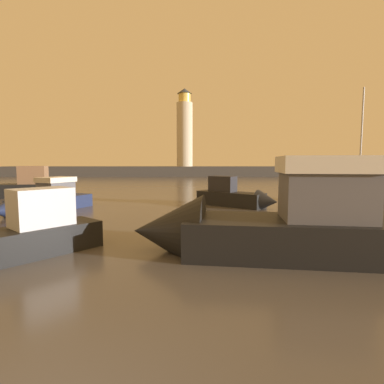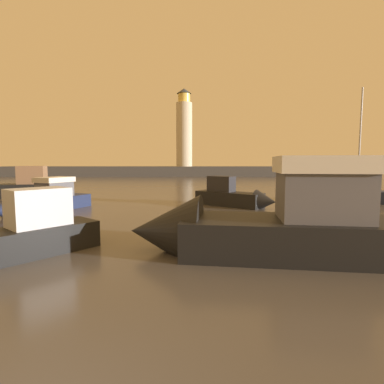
{
  "view_description": "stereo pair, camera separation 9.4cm",
  "coord_description": "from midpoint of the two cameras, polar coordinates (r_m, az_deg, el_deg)",
  "views": [
    {
      "loc": [
        1.86,
        -2.24,
        2.9
      ],
      "look_at": [
        1.94,
        16.21,
        1.11
      ],
      "focal_mm": 28.25,
      "sensor_mm": 36.0,
      "label": 1
    },
    {
      "loc": [
        1.95,
        -2.24,
        2.9
      ],
      "look_at": [
        1.94,
        16.21,
        1.11
      ],
      "focal_mm": 28.25,
      "sensor_mm": 36.0,
      "label": 2
    }
  ],
  "objects": [
    {
      "name": "motorboat_2",
      "position": [
        29.53,
        -30.72,
        0.73
      ],
      "size": [
        7.33,
        3.11,
        2.94
      ],
      "color": "black",
      "rests_on": "ground_plane"
    },
    {
      "name": "motorboat_1",
      "position": [
        9.76,
        11.56,
        -6.09
      ],
      "size": [
        8.64,
        3.61,
        3.69
      ],
      "color": "black",
      "rests_on": "ground_plane"
    },
    {
      "name": "ground_plane",
      "position": [
        34.1,
        -3.46,
        0.67
      ],
      "size": [
        220.0,
        220.0,
        0.0
      ],
      "primitive_type": "plane",
      "color": "#4C4742"
    },
    {
      "name": "motorboat_0",
      "position": [
        20.21,
        8.15,
        -0.91
      ],
      "size": [
        5.3,
        4.57,
        2.16
      ],
      "color": "black",
      "rests_on": "ground_plane"
    },
    {
      "name": "motorboat_3",
      "position": [
        19.79,
        -27.03,
        -1.62
      ],
      "size": [
        4.09,
        6.39,
        2.4
      ],
      "color": "#1E284C",
      "rests_on": "ground_plane"
    },
    {
      "name": "sailboat_moored",
      "position": [
        25.44,
        29.94,
        -0.65
      ],
      "size": [
        6.62,
        3.74,
        8.25
      ],
      "color": "#1E284C",
      "rests_on": "ground_plane"
    },
    {
      "name": "breakwater",
      "position": [
        65.67,
        -1.93,
        3.93
      ],
      "size": [
        77.74,
        5.67,
        2.09
      ],
      "primitive_type": "cube",
      "color": "#423F3D",
      "rests_on": "ground_plane"
    },
    {
      "name": "motorboat_4",
      "position": [
        10.58,
        -32.14,
        -7.43
      ],
      "size": [
        4.72,
        5.12,
        2.31
      ],
      "color": "black",
      "rests_on": "ground_plane"
    },
    {
      "name": "lighthouse",
      "position": [
        66.01,
        -1.72,
        11.63
      ],
      "size": [
        3.41,
        3.41,
        16.46
      ],
      "color": "beige",
      "rests_on": "breakwater"
    }
  ]
}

